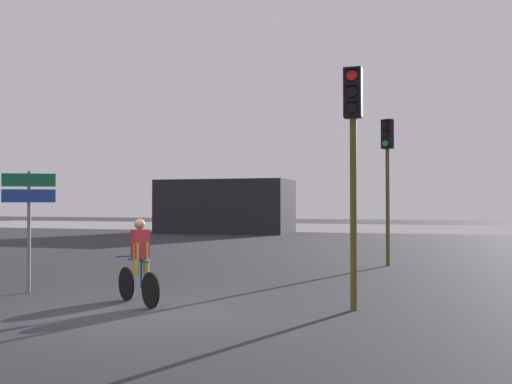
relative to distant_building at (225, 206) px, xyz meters
name	(u,v)px	position (x,y,z in m)	size (l,w,h in m)	color
ground_plane	(142,314)	(8.19, -26.09, -1.72)	(120.00, 120.00, 0.00)	#28282D
water_strip	(369,228)	(8.19, 10.00, -1.72)	(80.00, 16.00, 0.01)	gray
distant_building	(225,206)	(0.00, 0.00, 0.00)	(8.54, 4.00, 3.44)	black
traffic_light_near_right	(353,141)	(11.64, -24.70, 1.31)	(0.32, 0.34, 4.35)	#4C4719
traffic_light_far_right	(387,164)	(11.67, -17.08, 1.40)	(0.39, 0.41, 4.49)	#4C4719
direction_sign_post	(29,209)	(4.73, -24.75, 0.07)	(0.99, 0.54, 2.60)	slate
cyclist	(139,261)	(7.72, -25.36, -0.90)	(1.41, 1.03, 1.62)	black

